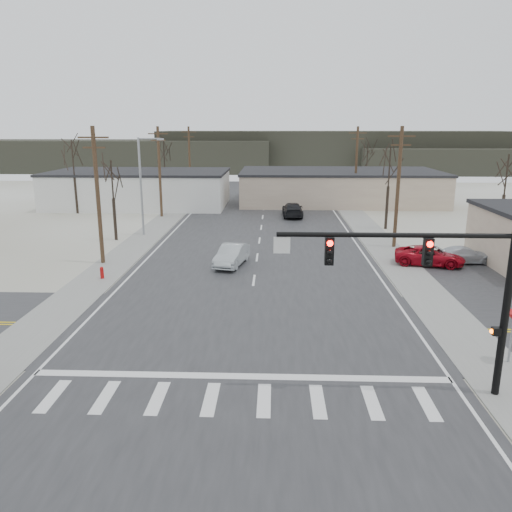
# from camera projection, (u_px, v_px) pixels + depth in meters

# --- Properties ---
(ground) EXTENTS (140.00, 140.00, 0.00)m
(ground) POSITION_uv_depth(u_px,v_px,m) (247.00, 328.00, 25.39)
(ground) COLOR silver
(ground) RESTS_ON ground
(main_road) EXTENTS (18.00, 110.00, 0.05)m
(main_road) POSITION_uv_depth(u_px,v_px,m) (258.00, 254.00, 39.90)
(main_road) COLOR #29282B
(main_road) RESTS_ON ground
(cross_road) EXTENTS (90.00, 10.00, 0.04)m
(cross_road) POSITION_uv_depth(u_px,v_px,m) (247.00, 327.00, 25.39)
(cross_road) COLOR #29282B
(cross_road) RESTS_ON ground
(sidewalk_left) EXTENTS (3.00, 90.00, 0.06)m
(sidewalk_left) POSITION_uv_depth(u_px,v_px,m) (143.00, 240.00, 45.11)
(sidewalk_left) COLOR gray
(sidewalk_left) RESTS_ON ground
(sidewalk_right) EXTENTS (3.00, 90.00, 0.06)m
(sidewalk_right) POSITION_uv_depth(u_px,v_px,m) (378.00, 242.00, 44.35)
(sidewalk_right) COLOR gray
(sidewalk_right) RESTS_ON ground
(traffic_signal_mast) EXTENTS (8.95, 0.43, 7.20)m
(traffic_signal_mast) POSITION_uv_depth(u_px,v_px,m) (456.00, 277.00, 17.93)
(traffic_signal_mast) COLOR black
(traffic_signal_mast) RESTS_ON ground
(fire_hydrant) EXTENTS (0.24, 0.24, 0.87)m
(fire_hydrant) POSITION_uv_depth(u_px,v_px,m) (102.00, 273.00, 33.39)
(fire_hydrant) COLOR #A50C0C
(fire_hydrant) RESTS_ON ground
(building_left_far) EXTENTS (22.30, 12.30, 4.50)m
(building_left_far) POSITION_uv_depth(u_px,v_px,m) (140.00, 188.00, 64.10)
(building_left_far) COLOR silver
(building_left_far) RESTS_ON ground
(building_right_far) EXTENTS (26.30, 14.30, 4.30)m
(building_right_far) POSITION_uv_depth(u_px,v_px,m) (339.00, 186.00, 67.05)
(building_right_far) COLOR #C3AE95
(building_right_far) RESTS_ON ground
(upole_left_b) EXTENTS (2.20, 0.30, 10.00)m
(upole_left_b) POSITION_uv_depth(u_px,v_px,m) (98.00, 194.00, 36.10)
(upole_left_b) COLOR #4E3224
(upole_left_b) RESTS_ON ground
(upole_left_c) EXTENTS (2.20, 0.30, 10.00)m
(upole_left_c) POSITION_uv_depth(u_px,v_px,m) (160.00, 170.00, 55.45)
(upole_left_c) COLOR #4E3224
(upole_left_c) RESTS_ON ground
(upole_left_d) EXTENTS (2.20, 0.30, 10.00)m
(upole_left_d) POSITION_uv_depth(u_px,v_px,m) (190.00, 159.00, 74.80)
(upole_left_d) COLOR #4E3224
(upole_left_d) RESTS_ON ground
(upole_right_a) EXTENTS (2.20, 0.30, 10.00)m
(upole_right_a) POSITION_uv_depth(u_px,v_px,m) (398.00, 186.00, 41.08)
(upole_right_a) COLOR #4E3224
(upole_right_a) RESTS_ON ground
(upole_right_b) EXTENTS (2.20, 0.30, 10.00)m
(upole_right_b) POSITION_uv_depth(u_px,v_px,m) (356.00, 166.00, 62.36)
(upole_right_b) COLOR #4E3224
(upole_right_b) RESTS_ON ground
(streetlight_main) EXTENTS (2.40, 0.25, 9.00)m
(streetlight_main) POSITION_uv_depth(u_px,v_px,m) (143.00, 181.00, 45.79)
(streetlight_main) COLOR gray
(streetlight_main) RESTS_ON ground
(tree_left_near) EXTENTS (3.30, 3.30, 7.35)m
(tree_left_near) POSITION_uv_depth(u_px,v_px,m) (112.00, 182.00, 43.90)
(tree_left_near) COLOR black
(tree_left_near) RESTS_ON ground
(tree_right_mid) EXTENTS (3.74, 3.74, 8.33)m
(tree_right_mid) POSITION_uv_depth(u_px,v_px,m) (389.00, 169.00, 48.60)
(tree_right_mid) COLOR black
(tree_right_mid) RESTS_ON ground
(tree_left_far) EXTENTS (3.96, 3.96, 8.82)m
(tree_left_far) POSITION_uv_depth(u_px,v_px,m) (164.00, 154.00, 68.82)
(tree_left_far) COLOR black
(tree_left_far) RESTS_ON ground
(tree_right_far) EXTENTS (3.52, 3.52, 7.84)m
(tree_right_far) POSITION_uv_depth(u_px,v_px,m) (367.00, 157.00, 73.75)
(tree_right_far) COLOR black
(tree_right_far) RESTS_ON ground
(tree_lot) EXTENTS (3.52, 3.52, 7.84)m
(tree_lot) POSITION_uv_depth(u_px,v_px,m) (506.00, 177.00, 44.48)
(tree_lot) COLOR black
(tree_lot) RESTS_ON ground
(tree_left_mid) EXTENTS (3.96, 3.96, 8.82)m
(tree_left_mid) POSITION_uv_depth(u_px,v_px,m) (73.00, 159.00, 57.50)
(tree_left_mid) COLOR black
(tree_left_mid) RESTS_ON ground
(hill_left) EXTENTS (70.00, 18.00, 7.00)m
(hill_left) POSITION_uv_depth(u_px,v_px,m) (117.00, 156.00, 114.77)
(hill_left) COLOR #333026
(hill_left) RESTS_ON ground
(hill_center) EXTENTS (80.00, 18.00, 9.00)m
(hill_center) POSITION_uv_depth(u_px,v_px,m) (333.00, 151.00, 116.59)
(hill_center) COLOR #333026
(hill_center) RESTS_ON ground
(hill_right) EXTENTS (60.00, 18.00, 5.50)m
(hill_right) POSITION_uv_depth(u_px,v_px,m) (495.00, 160.00, 109.96)
(hill_right) COLOR #333026
(hill_right) RESTS_ON ground
(sedan_crossing) EXTENTS (2.51, 4.82, 1.51)m
(sedan_crossing) POSITION_uv_depth(u_px,v_px,m) (232.00, 255.00, 36.59)
(sedan_crossing) COLOR #A0A6AA
(sedan_crossing) RESTS_ON main_road
(car_far_a) EXTENTS (2.34, 5.49, 1.58)m
(car_far_a) POSITION_uv_depth(u_px,v_px,m) (293.00, 210.00, 56.48)
(car_far_a) COLOR black
(car_far_a) RESTS_ON main_road
(car_far_b) EXTENTS (2.42, 3.80, 1.20)m
(car_far_b) POSITION_uv_depth(u_px,v_px,m) (259.00, 182.00, 87.38)
(car_far_b) COLOR black
(car_far_b) RESTS_ON main_road
(car_parked_red) EXTENTS (5.38, 3.41, 1.38)m
(car_parked_red) POSITION_uv_depth(u_px,v_px,m) (429.00, 256.00, 36.66)
(car_parked_red) COLOR #A30816
(car_parked_red) RESTS_ON parking_lot
(car_parked_silver) EXTENTS (4.41, 2.25, 1.23)m
(car_parked_silver) POSITION_uv_depth(u_px,v_px,m) (464.00, 255.00, 37.24)
(car_parked_silver) COLOR #AFB4BA
(car_parked_silver) RESTS_ON parking_lot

